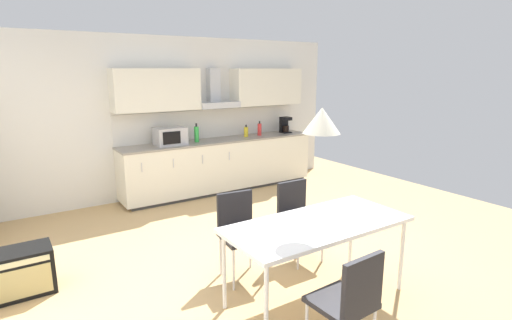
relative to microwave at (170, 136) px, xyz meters
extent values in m
cube|color=tan|center=(0.09, -2.68, -1.05)|extent=(8.11, 8.94, 0.02)
cube|color=silver|center=(0.09, 0.35, 0.27)|extent=(6.49, 0.10, 2.62)
cube|color=#333333|center=(0.91, 0.00, -1.02)|extent=(3.34, 0.55, 0.05)
cube|color=silver|center=(0.91, 0.00, -0.58)|extent=(3.48, 0.59, 0.82)
cube|color=gray|center=(0.91, 0.00, -0.15)|extent=(3.50, 0.61, 0.03)
cube|color=silver|center=(-0.58, -0.31, -0.38)|extent=(0.01, 0.01, 0.14)
cube|color=silver|center=(-0.08, -0.31, -0.38)|extent=(0.01, 0.01, 0.14)
cube|color=silver|center=(0.41, -0.31, -0.38)|extent=(0.01, 0.01, 0.14)
cube|color=silver|center=(0.91, -0.31, -0.38)|extent=(0.01, 0.01, 0.14)
cube|color=silver|center=(0.91, 0.29, 0.11)|extent=(3.48, 0.02, 0.50)
cube|color=silver|center=(-0.14, 0.13, 0.73)|extent=(1.38, 0.34, 0.66)
cube|color=silver|center=(1.96, 0.13, 0.73)|extent=(1.38, 0.34, 0.66)
cube|color=#B7BABF|center=(0.91, 0.11, 0.45)|extent=(0.72, 0.40, 0.10)
cube|color=#B7BABF|center=(0.91, 0.22, 0.76)|extent=(0.20, 0.16, 0.61)
cube|color=#ADADB2|center=(0.00, 0.00, 0.00)|extent=(0.48, 0.34, 0.28)
cube|color=black|center=(-0.04, -0.17, 0.00)|extent=(0.29, 0.01, 0.20)
cube|color=black|center=(2.32, 0.00, -0.13)|extent=(0.18, 0.18, 0.02)
cylinder|color=black|center=(2.32, -0.01, -0.06)|extent=(0.12, 0.12, 0.12)
cube|color=black|center=(2.32, 0.06, 0.01)|extent=(0.16, 0.08, 0.30)
cube|color=black|center=(2.32, -0.01, 0.13)|extent=(0.18, 0.16, 0.06)
cylinder|color=yellow|center=(1.44, 0.01, -0.05)|extent=(0.08, 0.08, 0.18)
cylinder|color=black|center=(1.44, 0.01, 0.05)|extent=(0.03, 0.03, 0.04)
cylinder|color=red|center=(1.72, 0.00, -0.03)|extent=(0.07, 0.07, 0.22)
cylinder|color=black|center=(1.72, 0.00, 0.10)|extent=(0.03, 0.03, 0.05)
cylinder|color=green|center=(0.46, 0.00, -0.01)|extent=(0.08, 0.08, 0.26)
cylinder|color=black|center=(0.46, 0.00, 0.15)|extent=(0.03, 0.03, 0.06)
cube|color=white|center=(0.00, -3.54, -0.31)|extent=(1.69, 0.77, 0.04)
cylinder|color=silver|center=(-0.79, -3.86, -0.69)|extent=(0.04, 0.04, 0.71)
cylinder|color=silver|center=(0.78, -3.86, -0.69)|extent=(0.04, 0.04, 0.71)
cylinder|color=silver|center=(-0.79, -3.21, -0.69)|extent=(0.04, 0.04, 0.71)
cylinder|color=silver|center=(0.78, -3.21, -0.69)|extent=(0.04, 0.04, 0.71)
cube|color=black|center=(-0.38, -4.22, -0.59)|extent=(0.42, 0.42, 0.04)
cube|color=black|center=(-0.38, -4.40, -0.37)|extent=(0.38, 0.06, 0.40)
cylinder|color=silver|center=(-0.22, -4.05, -0.83)|extent=(0.02, 0.02, 0.43)
cube|color=black|center=(-0.38, -2.85, -0.59)|extent=(0.44, 0.44, 0.04)
cube|color=black|center=(-0.36, -2.68, -0.37)|extent=(0.38, 0.08, 0.40)
cylinder|color=silver|center=(-0.24, -3.04, -0.83)|extent=(0.02, 0.02, 0.43)
cylinder|color=silver|center=(-0.57, -3.00, -0.83)|extent=(0.02, 0.02, 0.43)
cylinder|color=silver|center=(-0.20, -2.71, -0.83)|extent=(0.02, 0.02, 0.43)
cylinder|color=silver|center=(-0.53, -2.67, -0.83)|extent=(0.02, 0.02, 0.43)
cube|color=black|center=(0.38, -2.85, -0.59)|extent=(0.41, 0.41, 0.04)
cube|color=black|center=(0.38, -2.67, -0.37)|extent=(0.38, 0.05, 0.40)
cylinder|color=silver|center=(0.54, -3.03, -0.83)|extent=(0.02, 0.02, 0.43)
cylinder|color=silver|center=(0.20, -3.02, -0.83)|extent=(0.02, 0.02, 0.43)
cylinder|color=silver|center=(0.55, -2.69, -0.83)|extent=(0.02, 0.02, 0.43)
cylinder|color=silver|center=(0.21, -2.68, -0.83)|extent=(0.02, 0.02, 0.43)
cube|color=black|center=(-2.26, -1.95, -0.82)|extent=(0.52, 0.36, 0.44)
cube|color=tan|center=(-2.26, -2.13, -0.86)|extent=(0.44, 0.01, 0.29)
cube|color=beige|center=(-2.26, -2.13, -0.66)|extent=(0.44, 0.01, 0.05)
cone|color=silver|center=(0.00, -3.54, 0.62)|extent=(0.32, 0.32, 0.22)
camera|label=1|loc=(-2.30, -6.04, 1.03)|focal=28.00mm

